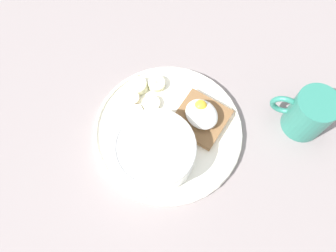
% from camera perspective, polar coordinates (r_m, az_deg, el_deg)
% --- Properties ---
extents(ground_plane, '(1.20, 1.20, 0.02)m').
position_cam_1_polar(ground_plane, '(0.63, 0.00, -1.45)').
color(ground_plane, gray).
rests_on(ground_plane, ground).
extents(plate, '(0.28, 0.28, 0.02)m').
position_cam_1_polar(plate, '(0.61, 0.00, -0.82)').
color(plate, white).
rests_on(plate, ground_plane).
extents(oatmeal_bowl, '(0.14, 0.14, 0.06)m').
position_cam_1_polar(oatmeal_bowl, '(0.56, -2.24, -4.36)').
color(oatmeal_bowl, white).
rests_on(oatmeal_bowl, plate).
extents(toast_slice, '(0.11, 0.11, 0.01)m').
position_cam_1_polar(toast_slice, '(0.61, 5.69, 1.24)').
color(toast_slice, brown).
rests_on(toast_slice, plate).
extents(poached_egg, '(0.06, 0.05, 0.03)m').
position_cam_1_polar(poached_egg, '(0.59, 5.85, 2.23)').
color(poached_egg, white).
rests_on(poached_egg, toast_slice).
extents(banana_slice_front, '(0.05, 0.05, 0.01)m').
position_cam_1_polar(banana_slice_front, '(0.63, -2.96, 3.88)').
color(banana_slice_front, '#EBE7BE').
rests_on(banana_slice_front, plate).
extents(banana_slice_left, '(0.03, 0.03, 0.01)m').
position_cam_1_polar(banana_slice_left, '(0.62, -5.59, 2.45)').
color(banana_slice_left, '#F9EDC7').
rests_on(banana_slice_left, plate).
extents(banana_slice_back, '(0.04, 0.04, 0.02)m').
position_cam_1_polar(banana_slice_back, '(0.65, -2.04, 7.34)').
color(banana_slice_back, beige).
rests_on(banana_slice_back, plate).
extents(banana_slice_right, '(0.05, 0.05, 0.02)m').
position_cam_1_polar(banana_slice_right, '(0.64, -5.18, 6.96)').
color(banana_slice_right, '#EBEABA').
rests_on(banana_slice_right, plate).
extents(banana_slice_inner, '(0.03, 0.03, 0.01)m').
position_cam_1_polar(banana_slice_inner, '(0.63, -6.31, 4.75)').
color(banana_slice_inner, beige).
rests_on(banana_slice_inner, plate).
extents(coffee_mug, '(0.10, 0.08, 0.09)m').
position_cam_1_polar(coffee_mug, '(0.63, 23.29, 2.04)').
color(coffee_mug, '#2B7765').
rests_on(coffee_mug, ground_plane).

